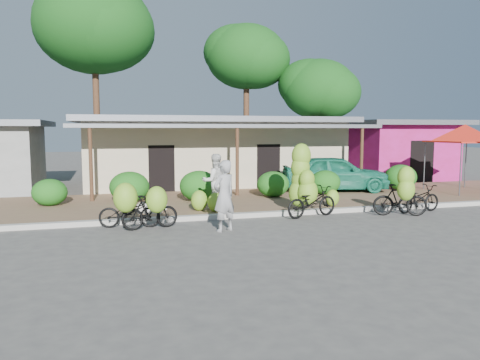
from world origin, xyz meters
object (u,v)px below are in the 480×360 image
(tree_far_center, at_px, (90,25))
(vendor, at_px, (224,196))
(bike_right, at_px, (402,195))
(teal_van, at_px, (335,173))
(tree_near_right, at_px, (315,88))
(sack_near, at_px, (153,206))
(bike_far_left, at_px, (129,209))
(bike_left, at_px, (151,209))
(red_canopy, at_px, (465,133))
(bike_center, at_px, (306,189))
(bystander, at_px, (215,181))
(sack_far, at_px, (150,208))
(tree_center_right, at_px, (243,55))
(bike_far_right, at_px, (418,199))

(tree_far_center, relative_size, vendor, 5.68)
(bike_right, xyz_separation_m, teal_van, (0.49, 5.46, 0.20))
(tree_far_center, xyz_separation_m, vendor, (3.69, -15.85, -7.57))
(tree_near_right, bearing_deg, sack_near, -134.16)
(bike_far_left, bearing_deg, bike_left, -108.88)
(bike_far_left, distance_m, sack_near, 2.25)
(red_canopy, height_order, bike_center, red_canopy)
(bike_left, bearing_deg, bike_right, -102.96)
(bike_right, bearing_deg, bike_left, 109.33)
(vendor, bearing_deg, bystander, -126.01)
(bike_center, relative_size, vendor, 1.19)
(tree_far_center, bearing_deg, sack_near, -80.79)
(sack_near, bearing_deg, sack_far, -110.36)
(tree_near_right, height_order, sack_far, tree_near_right)
(sack_near, bearing_deg, tree_near_right, 45.84)
(tree_center_right, height_order, red_canopy, tree_center_right)
(bike_left, relative_size, bike_right, 0.94)
(bike_far_left, relative_size, vendor, 0.93)
(bike_far_left, distance_m, bike_center, 5.59)
(bike_left, distance_m, bike_center, 5.03)
(red_canopy, distance_m, bystander, 11.38)
(bike_right, distance_m, bike_far_right, 1.20)
(vendor, xyz_separation_m, bystander, (0.43, 2.97, 0.07))
(bike_center, height_order, sack_near, bike_center)
(bystander, bearing_deg, bike_center, 148.32)
(red_canopy, relative_size, bike_right, 1.98)
(tree_center_right, xyz_separation_m, bike_left, (-7.20, -15.66, -6.77))
(bike_left, xyz_separation_m, sack_near, (0.27, 2.40, -0.31))
(bike_far_right, relative_size, teal_van, 0.40)
(bike_far_left, bearing_deg, tree_near_right, -30.65)
(bike_center, relative_size, teal_van, 0.51)
(tree_far_center, xyz_separation_m, tree_near_right, (13.00, -1.50, -3.25))
(tree_far_center, distance_m, bike_center, 17.63)
(tree_center_right, xyz_separation_m, sack_far, (-7.06, -13.60, -7.09))
(tree_center_right, relative_size, bike_far_right, 5.04)
(tree_near_right, distance_m, bike_far_left, 18.41)
(tree_far_center, xyz_separation_m, tree_center_right, (9.00, 0.50, -1.20))
(tree_center_right, relative_size, sack_near, 10.88)
(bike_left, height_order, vendor, vendor)
(bike_far_right, xyz_separation_m, teal_van, (-0.55, 4.90, 0.43))
(tree_far_center, height_order, sack_near, tree_far_center)
(bike_right, bearing_deg, tree_center_right, 23.05)
(bike_far_left, bearing_deg, bike_center, -74.52)
(vendor, bearing_deg, tree_near_right, -150.80)
(bike_far_left, relative_size, bike_left, 1.08)
(tree_far_center, bearing_deg, bike_right, -58.03)
(tree_far_center, height_order, vendor, tree_far_center)
(bystander, xyz_separation_m, teal_van, (5.97, 2.96, -0.15))
(tree_center_right, bearing_deg, sack_near, -117.61)
(bike_far_left, relative_size, sack_near, 2.11)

